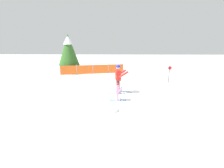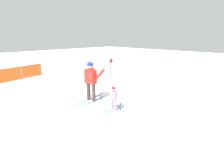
% 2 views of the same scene
% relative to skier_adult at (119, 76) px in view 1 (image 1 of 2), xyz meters
% --- Properties ---
extents(ground_plane, '(60.00, 60.00, 0.00)m').
position_rel_skier_adult_xyz_m(ground_plane, '(0.22, -0.02, -1.10)').
color(ground_plane, white).
extents(skier_adult, '(1.77, 0.86, 1.84)m').
position_rel_skier_adult_xyz_m(skier_adult, '(0.00, 0.00, 0.00)').
color(skier_adult, '#1966B2').
rests_on(skier_adult, ground_plane).
extents(skier_child, '(0.95, 0.51, 1.01)m').
position_rel_skier_adult_xyz_m(skier_child, '(-0.05, -1.49, -0.52)').
color(skier_child, '#1966B2').
rests_on(skier_child, ground_plane).
extents(safety_fence, '(6.11, 1.41, 1.02)m').
position_rel_skier_adult_xyz_m(safety_fence, '(-2.41, 6.11, -0.59)').
color(safety_fence, gray).
rests_on(safety_fence, ground_plane).
extents(conifer_far, '(2.10, 2.10, 3.90)m').
position_rel_skier_adult_xyz_m(conifer_far, '(-4.90, 6.85, 1.31)').
color(conifer_far, '#4C3823').
rests_on(conifer_far, ground_plane).
extents(trail_marker, '(0.28, 0.09, 1.35)m').
position_rel_skier_adult_xyz_m(trail_marker, '(4.06, 2.81, -0.27)').
color(trail_marker, black).
rests_on(trail_marker, ground_plane).
extents(snow_mound, '(1.14, 0.97, 0.46)m').
position_rel_skier_adult_xyz_m(snow_mound, '(-0.58, -2.94, -1.10)').
color(snow_mound, white).
rests_on(snow_mound, ground_plane).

